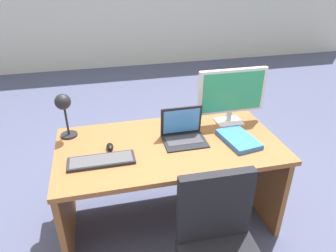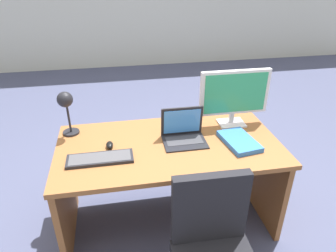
# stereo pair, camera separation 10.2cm
# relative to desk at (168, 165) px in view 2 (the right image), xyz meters

# --- Properties ---
(ground) EXTENTS (12.00, 12.00, 0.00)m
(ground) POSITION_rel_desk_xyz_m (0.00, 1.45, -0.51)
(ground) COLOR #474C6B
(desk) EXTENTS (1.56, 0.81, 0.73)m
(desk) POSITION_rel_desk_xyz_m (0.00, 0.00, 0.00)
(desk) COLOR brown
(desk) RESTS_ON ground
(monitor) EXTENTS (0.53, 0.16, 0.44)m
(monitor) POSITION_rel_desk_xyz_m (0.53, 0.15, 0.47)
(monitor) COLOR silver
(monitor) RESTS_ON desk
(laptop) EXTENTS (0.30, 0.24, 0.23)m
(laptop) POSITION_rel_desk_xyz_m (0.11, 0.00, 0.29)
(laptop) COLOR black
(laptop) RESTS_ON desk
(keyboard) EXTENTS (0.42, 0.15, 0.02)m
(keyboard) POSITION_rel_desk_xyz_m (-0.47, -0.16, 0.23)
(keyboard) COLOR black
(keyboard) RESTS_ON desk
(mouse) EXTENTS (0.05, 0.09, 0.04)m
(mouse) POSITION_rel_desk_xyz_m (-0.41, -0.02, 0.23)
(mouse) COLOR black
(mouse) RESTS_ON desk
(desk_lamp) EXTENTS (0.12, 0.14, 0.34)m
(desk_lamp) POSITION_rel_desk_xyz_m (-0.69, 0.20, 0.46)
(desk_lamp) COLOR black
(desk_lamp) RESTS_ON desk
(book) EXTENTS (0.24, 0.34, 0.03)m
(book) POSITION_rel_desk_xyz_m (0.48, -0.13, 0.23)
(book) COLOR blue
(book) RESTS_ON desk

